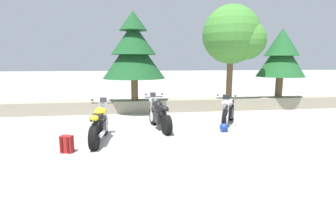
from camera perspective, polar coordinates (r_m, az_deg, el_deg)
The scene contains 10 objects.
ground_plane at distance 7.63m, azimuth -5.81°, elevation -6.67°, with size 120.00×120.00×0.00m, color #A3A099.
stone_wall at distance 12.24m, azimuth -6.85°, elevation 1.26°, with size 36.00×0.80×0.55m, color gray.
motorcycle_yellow_near_left at distance 7.91m, azimuth -14.38°, elevation -2.67°, with size 0.67×2.07×1.18m.
motorcycle_black_centre at distance 9.06m, azimuth -1.87°, elevation -0.65°, with size 0.80×2.05×1.18m.
motorcycle_silver_far_right at distance 10.04m, azimuth 12.69°, elevation 0.21°, with size 1.18×1.88×1.18m.
rider_backpack at distance 7.25m, azimuth -20.76°, elevation -6.24°, with size 0.34×0.32×0.47m.
rider_helmet at distance 8.98m, azimuth 11.86°, elevation -3.26°, with size 0.28×0.28×0.28m.
pine_tree_far_left at distance 12.00m, azimuth -7.34°, elevation 12.90°, with size 2.73×2.73×3.85m.
leafy_tree_mid_left at distance 13.04m, azimuth 14.01°, elevation 15.45°, with size 2.78×2.65×4.26m.
pine_tree_mid_right at distance 14.27m, azimuth 23.04°, elevation 11.34°, with size 2.28×2.28×3.29m.
Camera 1 is at (-0.28, -7.27, 2.27)m, focal length 28.57 mm.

